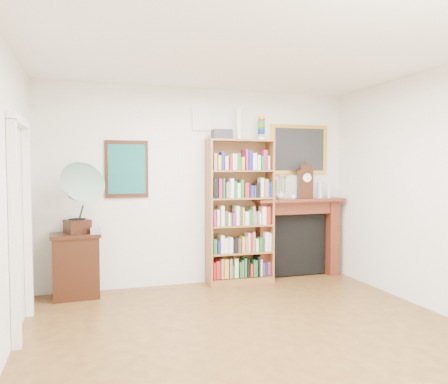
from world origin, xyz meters
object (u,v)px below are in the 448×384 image
side_cabinet (76,265)px  fireplace (297,230)px  bookshelf (240,203)px  cd_stack (96,231)px  gramophone (76,194)px  bottle_left (320,190)px  bottle_right (329,191)px  flower_vase (280,194)px  mantel_clock (305,182)px  teacup (293,197)px

side_cabinet → fireplace: bearing=-1.0°
bookshelf → cd_stack: (-2.00, -0.16, -0.29)m
gramophone → bottle_left: size_ratio=3.79×
side_cabinet → cd_stack: size_ratio=6.91×
side_cabinet → bottle_left: bearing=-1.9°
fireplace → bottle_right: size_ratio=7.18×
bottle_left → bottle_right: bottle_left is taller
gramophone → flower_vase: 2.88m
side_cabinet → bottle_right: bottle_right is taller
flower_vase → mantel_clock: bearing=-2.0°
teacup → gramophone: bearing=-178.3°
fireplace → bottle_right: bearing=-3.2°
side_cabinet → teacup: 3.18m
flower_vase → bottle_left: 0.67m
teacup → bottle_left: 0.52m
bottle_left → teacup: bearing=-169.0°
cd_stack → bottle_left: size_ratio=0.50×
side_cabinet → flower_vase: (2.90, 0.09, 0.86)m
cd_stack → side_cabinet: bearing=155.5°
cd_stack → bottle_right: size_ratio=0.60×
cd_stack → fireplace: bearing=4.8°
bookshelf → bottle_right: bearing=4.1°
teacup → side_cabinet: bearing=180.0°
bookshelf → teacup: (0.82, -0.05, 0.08)m
fireplace → bottle_left: bearing=-8.0°
mantel_clock → bottle_right: size_ratio=2.51×
gramophone → cd_stack: (0.22, -0.02, -0.47)m
side_cabinet → fireplace: (3.21, 0.14, 0.30)m
side_cabinet → gramophone: size_ratio=0.91×
gramophone → flower_vase: (2.87, 0.18, -0.07)m
mantel_clock → bottle_left: bearing=15.7°
bookshelf → cd_stack: bearing=-174.0°
gramophone → bookshelf: bearing=-19.6°
flower_vase → bottle_left: bottle_left is taller
bookshelf → mantel_clock: size_ratio=4.75×
side_cabinet → gramophone: bearing=-77.8°
bookshelf → mantel_clock: 1.09m
teacup → bottle_left: size_ratio=0.33×
bottle_right → mantel_clock: bearing=-173.9°
mantel_clock → flower_vase: mantel_clock is taller
bookshelf → flower_vase: bookshelf is taller
mantel_clock → bookshelf: bearing=-167.5°
fireplace → bottle_left: (0.36, -0.04, 0.61)m
teacup → bottle_right: size_ratio=0.40×
side_cabinet → bottle_left: size_ratio=3.45×
teacup → mantel_clock: bearing=18.0°
fireplace → cd_stack: size_ratio=11.97×
cd_stack → teacup: 2.84m
bottle_right → cd_stack: bearing=-176.2°
mantel_clock → bottle_left: (0.27, 0.02, -0.12)m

